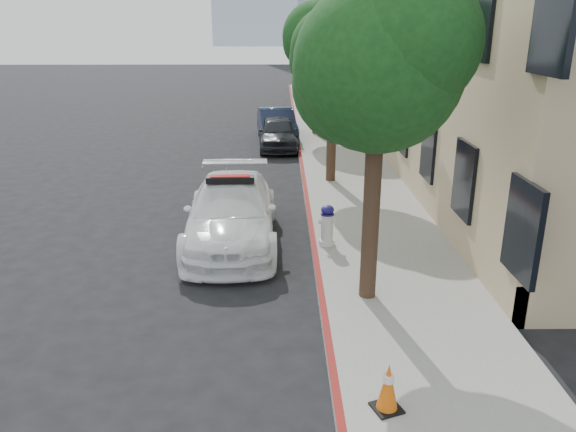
# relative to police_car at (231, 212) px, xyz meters

# --- Properties ---
(ground) EXTENTS (120.00, 120.00, 0.00)m
(ground) POSITION_rel_police_car_xyz_m (-0.16, -1.09, -0.74)
(ground) COLOR black
(ground) RESTS_ON ground
(sidewalk) EXTENTS (3.20, 50.00, 0.15)m
(sidewalk) POSITION_rel_police_car_xyz_m (3.44, 8.91, -0.66)
(sidewalk) COLOR gray
(sidewalk) RESTS_ON ground
(curb_strip) EXTENTS (0.12, 50.00, 0.15)m
(curb_strip) POSITION_rel_police_car_xyz_m (1.90, 8.91, -0.66)
(curb_strip) COLOR maroon
(curb_strip) RESTS_ON ground
(building) EXTENTS (8.00, 36.00, 10.00)m
(building) POSITION_rel_police_car_xyz_m (9.04, 13.91, 4.26)
(building) COLOR tan
(building) RESTS_ON ground
(tree_near) EXTENTS (2.92, 2.82, 5.62)m
(tree_near) POSITION_rel_police_car_xyz_m (2.77, -3.10, 3.53)
(tree_near) COLOR black
(tree_near) RESTS_ON sidewalk
(tree_mid) EXTENTS (2.77, 2.64, 5.43)m
(tree_mid) POSITION_rel_police_car_xyz_m (2.77, 4.90, 3.42)
(tree_mid) COLOR black
(tree_mid) RESTS_ON sidewalk
(tree_far) EXTENTS (3.10, 3.00, 5.81)m
(tree_far) POSITION_rel_police_car_xyz_m (2.77, 12.90, 3.65)
(tree_far) COLOR black
(tree_far) RESTS_ON sidewalk
(police_car) EXTENTS (2.23, 5.14, 1.62)m
(police_car) POSITION_rel_police_car_xyz_m (0.00, 0.00, 0.00)
(police_car) COLOR white
(police_car) RESTS_ON ground
(parked_car_mid) EXTENTS (1.70, 3.90, 1.31)m
(parked_car_mid) POSITION_rel_police_car_xyz_m (1.04, 10.35, -0.09)
(parked_car_mid) COLOR black
(parked_car_mid) RESTS_ON ground
(parked_car_far) EXTENTS (1.91, 4.35, 1.39)m
(parked_car_far) POSITION_rel_police_car_xyz_m (0.99, 11.97, -0.04)
(parked_car_far) COLOR #161F38
(parked_car_far) RESTS_ON ground
(fire_hydrant) EXTENTS (0.39, 0.36, 0.94)m
(fire_hydrant) POSITION_rel_police_car_xyz_m (2.19, -0.59, -0.13)
(fire_hydrant) COLOR silver
(fire_hydrant) RESTS_ON sidewalk
(traffic_cone) EXTENTS (0.46, 0.46, 0.68)m
(traffic_cone) POSITION_rel_police_car_xyz_m (2.53, -6.32, -0.25)
(traffic_cone) COLOR black
(traffic_cone) RESTS_ON sidewalk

